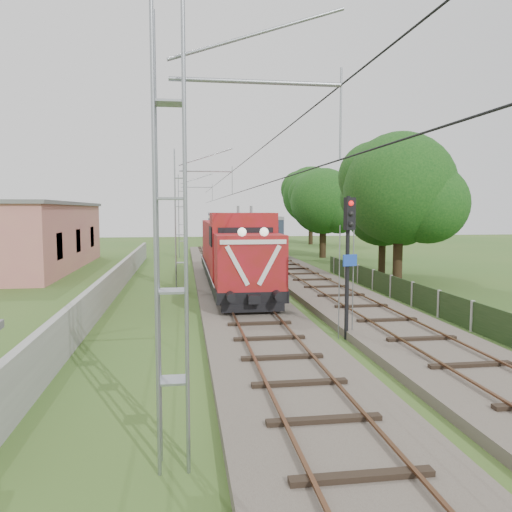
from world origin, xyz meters
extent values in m
plane|color=#345A21|center=(0.00, 0.00, 0.00)|extent=(140.00, 140.00, 0.00)
cube|color=#6B6054|center=(0.00, 7.00, 0.15)|extent=(4.20, 70.00, 0.30)
cube|color=black|center=(0.00, 7.00, 0.35)|extent=(2.40, 70.00, 0.10)
cube|color=brown|center=(-0.85, 7.00, 0.42)|extent=(0.08, 70.00, 0.05)
cube|color=brown|center=(0.85, 7.00, 0.42)|extent=(0.08, 70.00, 0.05)
cube|color=#6B6054|center=(5.00, 20.00, 0.15)|extent=(4.20, 80.00, 0.30)
cube|color=black|center=(5.00, 20.00, 0.35)|extent=(2.40, 80.00, 0.10)
cube|color=brown|center=(4.15, 20.00, 0.42)|extent=(0.08, 80.00, 0.05)
cube|color=brown|center=(5.85, 20.00, 0.42)|extent=(0.08, 80.00, 0.05)
cylinder|color=gray|center=(-1.50, -8.00, 6.80)|extent=(3.00, 0.08, 0.08)
cylinder|color=gray|center=(-1.50, 12.00, 6.80)|extent=(3.00, 0.08, 0.08)
cylinder|color=gray|center=(-1.50, 32.00, 6.80)|extent=(3.00, 0.08, 0.08)
cylinder|color=black|center=(0.00, 12.00, 5.50)|extent=(0.03, 70.00, 0.03)
cylinder|color=black|center=(0.00, 12.00, 6.80)|extent=(0.03, 70.00, 0.03)
cube|color=#9E9E99|center=(-6.50, 12.00, 0.75)|extent=(0.25, 40.00, 1.50)
cube|color=tan|center=(-15.00, 24.00, 2.50)|extent=(8.00, 20.00, 5.00)
cube|color=#606060|center=(-15.00, 24.00, 5.10)|extent=(8.40, 20.40, 0.25)
cube|color=black|center=(-11.05, 18.00, 2.20)|extent=(0.10, 1.60, 1.80)
cube|color=black|center=(-11.05, 24.00, 2.20)|extent=(0.10, 1.60, 1.80)
cube|color=black|center=(-11.05, 30.00, 2.20)|extent=(0.10, 1.60, 1.80)
cube|color=black|center=(8.00, 3.00, 0.60)|extent=(0.05, 32.00, 1.15)
cube|color=#9E9E99|center=(8.00, 18.00, 0.60)|extent=(0.12, 0.12, 1.20)
cube|color=black|center=(0.00, 11.78, 1.00)|extent=(3.02, 17.09, 0.50)
cube|color=black|center=(0.00, 6.25, 0.70)|extent=(2.21, 3.62, 0.50)
cube|color=black|center=(0.00, 17.31, 0.70)|extent=(2.21, 3.62, 0.50)
cube|color=black|center=(0.00, 3.34, 0.60)|extent=(2.61, 0.25, 0.35)
cube|color=maroon|center=(0.00, 4.49, 2.41)|extent=(2.92, 2.51, 2.31)
sphere|color=white|center=(-0.45, 3.29, 3.72)|extent=(0.36, 0.36, 0.36)
sphere|color=white|center=(0.45, 3.29, 3.72)|extent=(0.36, 0.36, 0.36)
cube|color=silver|center=(-0.65, 3.22, 2.36)|extent=(1.01, 0.06, 1.68)
cube|color=silver|center=(0.65, 3.22, 2.36)|extent=(1.01, 0.06, 1.68)
cube|color=silver|center=(0.00, 3.22, 3.32)|extent=(2.72, 0.06, 0.18)
cube|color=maroon|center=(0.00, 6.96, 2.86)|extent=(3.02, 2.41, 3.22)
cube|color=black|center=(0.00, 5.73, 3.37)|extent=(2.51, 0.06, 0.91)
cube|color=maroon|center=(0.00, 14.25, 2.56)|extent=(2.82, 12.17, 2.61)
cylinder|color=black|center=(0.00, 11.18, 4.02)|extent=(0.44, 0.44, 0.40)
cylinder|color=gray|center=(-0.30, 6.15, 4.62)|extent=(0.12, 0.12, 0.35)
cylinder|color=gray|center=(0.30, 6.15, 4.62)|extent=(0.12, 0.12, 0.35)
cube|color=black|center=(5.00, 39.18, 0.88)|extent=(2.76, 20.92, 0.48)
cube|color=#293345|center=(5.00, 39.18, 2.40)|extent=(2.85, 20.92, 2.57)
cube|color=beige|center=(5.00, 39.18, 2.87)|extent=(2.89, 20.08, 0.71)
cube|color=gray|center=(5.00, 39.18, 3.83)|extent=(2.90, 20.92, 0.33)
cube|color=black|center=(5.00, 61.05, 0.88)|extent=(2.76, 20.92, 0.48)
cube|color=#293345|center=(5.00, 61.05, 2.40)|extent=(2.85, 20.92, 2.57)
cube|color=beige|center=(5.00, 61.05, 2.87)|extent=(2.89, 20.08, 0.71)
cube|color=gray|center=(5.00, 61.05, 3.83)|extent=(2.90, 20.92, 0.33)
cube|color=black|center=(5.00, 82.92, 0.88)|extent=(2.76, 20.92, 0.48)
cube|color=#293345|center=(5.00, 82.92, 2.40)|extent=(2.85, 20.92, 2.57)
cube|color=beige|center=(5.00, 82.92, 2.87)|extent=(2.89, 20.08, 0.71)
cube|color=gray|center=(5.00, 82.92, 3.83)|extent=(2.90, 20.92, 0.33)
cube|color=black|center=(5.00, 104.79, 0.88)|extent=(2.76, 20.92, 0.48)
cube|color=#293345|center=(5.00, 104.79, 2.40)|extent=(2.85, 20.92, 2.57)
cube|color=beige|center=(5.00, 104.79, 2.87)|extent=(2.89, 20.08, 0.71)
cube|color=gray|center=(5.00, 104.79, 3.83)|extent=(2.90, 20.92, 0.33)
cylinder|color=black|center=(2.92, 0.11, 2.54)|extent=(0.14, 0.14, 5.09)
cube|color=black|center=(2.92, -0.04, 4.48)|extent=(0.40, 0.31, 1.12)
sphere|color=red|center=(2.92, -0.16, 4.83)|extent=(0.18, 0.18, 0.18)
sphere|color=black|center=(2.92, -0.16, 4.48)|extent=(0.18, 0.18, 0.18)
sphere|color=black|center=(2.92, -0.16, 4.12)|extent=(0.18, 0.18, 0.18)
cube|color=#1B40A6|center=(2.97, -0.01, 2.85)|extent=(0.55, 0.21, 0.41)
cylinder|color=#332615|center=(10.44, 12.70, 2.11)|extent=(0.59, 0.59, 4.22)
sphere|color=#0F3711|center=(10.44, 12.70, 5.94)|extent=(6.90, 6.90, 6.90)
sphere|color=#0F3711|center=(11.82, 11.67, 4.98)|extent=(4.83, 4.83, 4.83)
sphere|color=#0F3711|center=(9.23, 13.91, 6.71)|extent=(4.49, 4.49, 4.49)
cylinder|color=#332615|center=(11.35, 17.40, 1.71)|extent=(0.50, 0.50, 3.43)
sphere|color=#0F3711|center=(11.35, 17.40, 4.83)|extent=(5.61, 5.61, 5.61)
sphere|color=#0F3711|center=(12.47, 16.56, 4.05)|extent=(3.93, 3.93, 3.93)
sphere|color=#0F3711|center=(10.37, 18.38, 5.46)|extent=(3.65, 3.65, 3.65)
cylinder|color=#332615|center=(10.54, 30.08, 1.94)|extent=(0.64, 0.64, 3.87)
sphere|color=#0F3711|center=(10.54, 30.08, 5.46)|extent=(6.34, 6.34, 6.34)
sphere|color=#0F3711|center=(11.81, 29.13, 4.58)|extent=(4.44, 4.44, 4.44)
sphere|color=#0F3711|center=(9.44, 31.19, 6.16)|extent=(4.12, 4.12, 4.12)
cylinder|color=#332615|center=(14.10, 48.51, 2.33)|extent=(0.57, 0.57, 4.66)
sphere|color=#0F3711|center=(14.10, 48.51, 6.57)|extent=(7.63, 7.63, 7.63)
sphere|color=#0F3711|center=(15.63, 47.36, 5.51)|extent=(5.34, 5.34, 5.34)
sphere|color=#0F3711|center=(12.77, 49.84, 7.42)|extent=(4.96, 4.96, 4.96)
camera|label=1|loc=(-2.78, -16.71, 4.60)|focal=35.00mm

